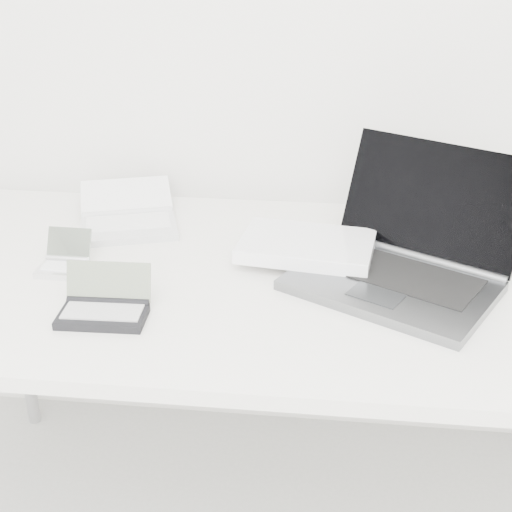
# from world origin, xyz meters

# --- Properties ---
(desk) EXTENTS (1.60, 0.80, 0.73)m
(desk) POSITION_xyz_m (0.00, 1.55, 0.68)
(desk) COLOR white
(desk) RESTS_ON ground
(laptop_large) EXTENTS (0.59, 0.49, 0.24)m
(laptop_large) POSITION_xyz_m (0.20, 1.58, 0.77)
(laptop_large) COLOR slate
(laptop_large) RESTS_ON desk
(netbook_open_white) EXTENTS (0.29, 0.33, 0.06)m
(netbook_open_white) POSITION_xyz_m (-0.36, 1.77, 0.75)
(netbook_open_white) COLOR silver
(netbook_open_white) RESTS_ON desk
(pda_silver) EXTENTS (0.10, 0.11, 0.07)m
(pda_silver) POSITION_xyz_m (-0.43, 1.53, 0.75)
(pda_silver) COLOR white
(pda_silver) RESTS_ON desk
(palmtop_charcoal) EXTENTS (0.16, 0.12, 0.09)m
(palmtop_charcoal) POSITION_xyz_m (-0.29, 1.35, 0.75)
(palmtop_charcoal) COLOR black
(palmtop_charcoal) RESTS_ON desk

